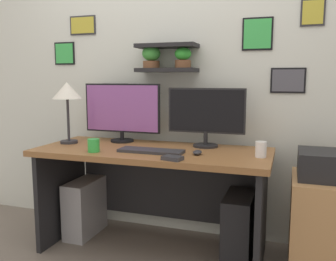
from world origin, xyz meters
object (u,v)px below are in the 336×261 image
object	(u,v)px
computer_mouse	(197,152)
coffee_mug	(94,145)
monitor_right	(206,114)
scissors_tray	(172,158)
monitor_left	(122,111)
printer	(330,165)
drawer_cabinet	(326,227)
keyboard	(151,151)
desk	(155,176)
computer_tower_right	(238,229)
computer_tower_left	(85,207)
pen_cup	(261,149)
desk_lamp	(67,94)

from	to	relation	value
computer_mouse	coffee_mug	bearing A→B (deg)	-168.63
coffee_mug	monitor_right	bearing A→B (deg)	32.87
coffee_mug	scissors_tray	distance (m)	0.58
monitor_left	printer	size ratio (longest dim) A/B	1.64
drawer_cabinet	keyboard	bearing A→B (deg)	-171.58
drawer_cabinet	scissors_tray	bearing A→B (deg)	-159.64
desk	computer_mouse	xyz separation A→B (m)	(0.34, -0.13, 0.22)
scissors_tray	printer	xyz separation A→B (m)	(0.92, 0.34, -0.05)
monitor_left	keyboard	distance (m)	0.54
coffee_mug	computer_tower_right	xyz separation A→B (m)	(0.95, 0.23, -0.56)
desk	monitor_left	distance (m)	0.58
computer_mouse	computer_tower_right	world-z (taller)	computer_mouse
coffee_mug	printer	world-z (taller)	coffee_mug
computer_tower_left	keyboard	bearing A→B (deg)	-17.27
monitor_left	keyboard	world-z (taller)	monitor_left
keyboard	drawer_cabinet	world-z (taller)	keyboard
coffee_mug	pen_cup	bearing A→B (deg)	10.00
desk	monitor_right	distance (m)	0.58
desk	scissors_tray	world-z (taller)	scissors_tray
monitor_right	computer_tower_right	world-z (taller)	monitor_right
scissors_tray	computer_tower_right	bearing A→B (deg)	37.81
keyboard	desk	bearing A→B (deg)	101.30
desk	coffee_mug	distance (m)	0.50
pen_cup	coffee_mug	bearing A→B (deg)	-170.00
computer_tower_right	printer	bearing A→B (deg)	5.36
desk	monitor_left	bearing A→B (deg)	153.98
keyboard	monitor_right	bearing A→B (deg)	47.11
desk	drawer_cabinet	xyz separation A→B (m)	(1.16, 0.00, -0.23)
monitor_right	printer	distance (m)	0.88
desk_lamp	scissors_tray	world-z (taller)	desk_lamp
keyboard	printer	xyz separation A→B (m)	(1.12, 0.17, -0.05)
keyboard	pen_cup	bearing A→B (deg)	6.46
computer_tower_right	monitor_right	bearing A→B (deg)	143.23
desk	drawer_cabinet	distance (m)	1.18
desk_lamp	pen_cup	size ratio (longest dim) A/B	4.63
coffee_mug	computer_tower_left	bearing A→B (deg)	131.61
pen_cup	computer_tower_right	distance (m)	0.58
computer_tower_right	coffee_mug	bearing A→B (deg)	-166.65
monitor_left	computer_tower_left	bearing A→B (deg)	-156.45
keyboard	computer_tower_left	size ratio (longest dim) A/B	1.00
desk_lamp	computer_tower_left	xyz separation A→B (m)	(0.08, 0.07, -0.91)
desk_lamp	printer	xyz separation A→B (m)	(1.85, 0.04, -0.42)
drawer_cabinet	computer_tower_right	xyz separation A→B (m)	(-0.54, -0.05, -0.07)
keyboard	drawer_cabinet	distance (m)	1.22
desk	scissors_tray	distance (m)	0.47
monitor_left	monitor_right	size ratio (longest dim) A/B	1.11
desk	printer	xyz separation A→B (m)	(1.16, 0.00, 0.17)
printer	computer_tower_right	bearing A→B (deg)	-174.64
desk	computer_tower_left	distance (m)	0.69
keyboard	scissors_tray	world-z (taller)	scissors_tray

